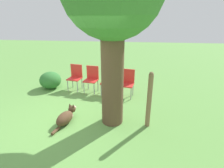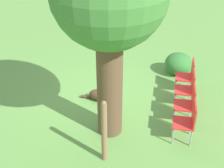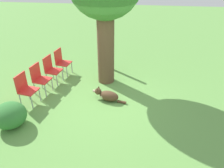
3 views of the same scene
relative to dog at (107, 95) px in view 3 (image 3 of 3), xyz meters
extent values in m
plane|color=#609947|center=(-0.20, 0.23, -0.15)|extent=(30.00, 30.00, 0.00)
cylinder|color=brown|center=(-0.20, 1.14, 1.08)|extent=(0.52, 0.52, 2.47)
ellipsoid|color=#513823|center=(0.05, -0.01, -0.01)|extent=(0.62, 0.42, 0.30)
ellipsoid|color=#C6B293|center=(-0.10, 0.02, -0.02)|extent=(0.25, 0.29, 0.18)
sphere|color=#513823|center=(-0.27, 0.06, 0.07)|extent=(0.23, 0.23, 0.19)
cylinder|color=#C6B293|center=(-0.38, 0.09, 0.06)|extent=(0.10, 0.10, 0.08)
cone|color=#513823|center=(-0.29, 0.01, 0.19)|extent=(0.06, 0.06, 0.09)
cone|color=#513823|center=(-0.26, 0.12, 0.19)|extent=(0.06, 0.06, 0.09)
cylinder|color=#513823|center=(0.42, -0.10, -0.12)|extent=(0.26, 0.13, 0.07)
cylinder|color=#846647|center=(-0.11, 2.01, 0.50)|extent=(0.11, 0.11, 1.31)
sphere|color=#846647|center=(-0.11, 2.01, 1.17)|extent=(0.10, 0.10, 0.10)
cube|color=red|center=(-2.08, -0.45, 0.26)|extent=(0.49, 0.50, 0.04)
cube|color=red|center=(-2.27, -0.42, 0.51)|extent=(0.10, 0.44, 0.46)
cylinder|color=#99999E|center=(-1.87, -0.29, 0.05)|extent=(0.03, 0.03, 0.40)
cylinder|color=#99999E|center=(-1.94, -0.67, 0.05)|extent=(0.03, 0.03, 0.40)
cylinder|color=#99999E|center=(-2.23, -0.23, 0.05)|extent=(0.03, 0.03, 0.40)
cylinder|color=#99999E|center=(-2.29, -0.61, 0.05)|extent=(0.03, 0.03, 0.40)
cube|color=red|center=(-1.96, 0.17, 0.26)|extent=(0.49, 0.50, 0.04)
cube|color=red|center=(-2.15, 0.20, 0.51)|extent=(0.10, 0.44, 0.46)
cylinder|color=#99999E|center=(-1.75, 0.33, 0.05)|extent=(0.03, 0.03, 0.40)
cylinder|color=#99999E|center=(-1.81, -0.04, 0.05)|extent=(0.03, 0.03, 0.40)
cylinder|color=#99999E|center=(-2.11, 0.39, 0.05)|extent=(0.03, 0.03, 0.40)
cylinder|color=#99999E|center=(-2.17, 0.01, 0.05)|extent=(0.03, 0.03, 0.40)
cube|color=red|center=(-1.83, 0.80, 0.26)|extent=(0.49, 0.50, 0.04)
cube|color=red|center=(-2.03, 0.83, 0.51)|extent=(0.10, 0.44, 0.46)
cylinder|color=#99999E|center=(-1.63, 0.96, 0.05)|extent=(0.03, 0.03, 0.40)
cylinder|color=#99999E|center=(-1.69, 0.58, 0.05)|extent=(0.03, 0.03, 0.40)
cylinder|color=#99999E|center=(-1.98, 1.01, 0.05)|extent=(0.03, 0.03, 0.40)
cylinder|color=#99999E|center=(-2.04, 0.64, 0.05)|extent=(0.03, 0.03, 0.40)
cube|color=red|center=(-1.71, 1.42, 0.26)|extent=(0.49, 0.50, 0.04)
cube|color=red|center=(-1.90, 1.45, 0.51)|extent=(0.10, 0.44, 0.46)
cylinder|color=#99999E|center=(-1.50, 1.58, 0.05)|extent=(0.03, 0.03, 0.40)
cylinder|color=#99999E|center=(-1.56, 1.21, 0.05)|extent=(0.03, 0.03, 0.40)
cylinder|color=#99999E|center=(-1.86, 1.64, 0.05)|extent=(0.03, 0.03, 0.40)
cylinder|color=#99999E|center=(-1.92, 1.26, 0.05)|extent=(0.03, 0.03, 0.40)
ellipsoid|color=#337533|center=(-2.12, -1.39, 0.15)|extent=(0.77, 0.77, 0.62)
camera|label=1|loc=(3.59, 1.60, 2.34)|focal=28.00mm
camera|label=2|loc=(-0.28, 6.45, 4.30)|focal=50.00mm
camera|label=3|loc=(0.81, -5.16, 3.37)|focal=35.00mm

